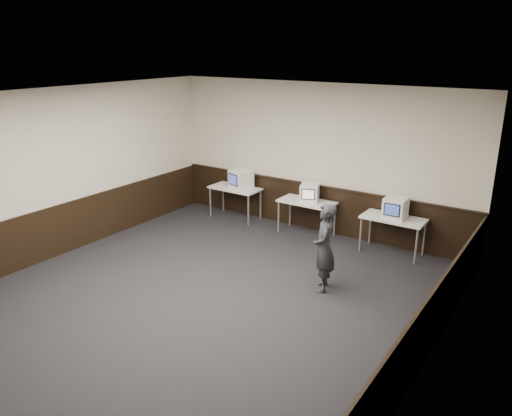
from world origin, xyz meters
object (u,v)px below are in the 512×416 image
at_px(emac_left, 241,179).
at_px(emac_right, 395,208).
at_px(desk_left, 235,190).
at_px(desk_center, 307,204).
at_px(desk_right, 393,221).
at_px(emac_center, 310,193).
at_px(person, 324,248).

distance_m(emac_left, emac_right, 3.68).
distance_m(desk_left, emac_right, 3.83).
height_order(desk_center, emac_left, emac_left).
xyz_separation_m(desk_center, desk_right, (1.90, 0.00, 0.00)).
bearing_deg(desk_center, emac_center, 33.59).
xyz_separation_m(desk_left, desk_right, (3.80, 0.00, 0.00)).
xyz_separation_m(emac_center, emac_right, (1.88, -0.05, 0.02)).
relative_size(desk_center, emac_left, 2.15).
distance_m(desk_left, emac_left, 0.32).
distance_m(desk_center, desk_right, 1.90).
bearing_deg(emac_center, emac_right, -21.05).
bearing_deg(emac_right, desk_left, 178.44).
height_order(desk_right, emac_left, emac_left).
height_order(emac_center, person, person).
bearing_deg(emac_left, emac_center, 16.11).
relative_size(desk_left, desk_center, 1.00).
bearing_deg(emac_right, emac_center, 177.23).
xyz_separation_m(desk_center, person, (1.46, -2.11, 0.08)).
relative_size(desk_right, emac_center, 2.40).
bearing_deg(desk_left, emac_center, 0.86).
bearing_deg(desk_center, desk_right, 0.00).
distance_m(desk_left, desk_right, 3.80).
bearing_deg(desk_left, emac_right, -0.31).
xyz_separation_m(desk_left, desk_center, (1.90, 0.00, 0.00)).
distance_m(emac_right, person, 2.15).
xyz_separation_m(desk_left, emac_left, (0.15, 0.03, 0.29)).
xyz_separation_m(desk_center, emac_right, (1.92, -0.02, 0.28)).
bearing_deg(desk_left, person, -32.10).
height_order(desk_center, desk_right, same).
distance_m(emac_center, emac_right, 1.88).
bearing_deg(desk_right, emac_right, -41.37).
bearing_deg(person, emac_left, -146.70).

